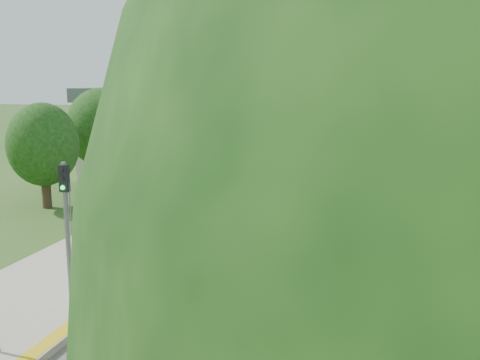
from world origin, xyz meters
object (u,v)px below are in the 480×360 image
(signal_gantry, at_px, (343,112))
(lamppost_far, at_px, (165,197))
(station_building, at_px, (133,132))
(train, at_px, (336,122))
(signal_platform, at_px, (67,222))
(signal_farside, at_px, (362,150))

(signal_gantry, relative_size, lamppost_far, 1.96)
(lamppost_far, bearing_deg, station_building, 121.49)
(station_building, height_order, train, station_building)
(lamppost_far, xyz_separation_m, signal_platform, (1.00, -10.87, 1.45))
(train, height_order, signal_farside, signal_farside)
(signal_gantry, height_order, train, signal_gantry)
(signal_platform, bearing_deg, signal_farside, 67.55)
(train, relative_size, signal_farside, 22.95)
(signal_platform, bearing_deg, train, 87.62)
(signal_gantry, relative_size, train, 0.06)
(lamppost_far, relative_size, signal_farside, 0.70)
(station_building, height_order, signal_farside, station_building)
(station_building, bearing_deg, signal_farside, -14.82)
(signal_gantry, xyz_separation_m, signal_farside, (3.73, -30.33, -0.97))
(train, xyz_separation_m, signal_platform, (-2.90, -69.76, 1.50))
(signal_farside, bearing_deg, signal_gantry, 97.01)
(lamppost_far, bearing_deg, signal_platform, -84.77)
(station_building, bearing_deg, signal_gantry, 56.62)
(train, bearing_deg, signal_platform, -92.38)
(signal_gantry, distance_m, lamppost_far, 42.05)
(station_building, bearing_deg, train, 71.73)
(station_building, height_order, signal_platform, station_building)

